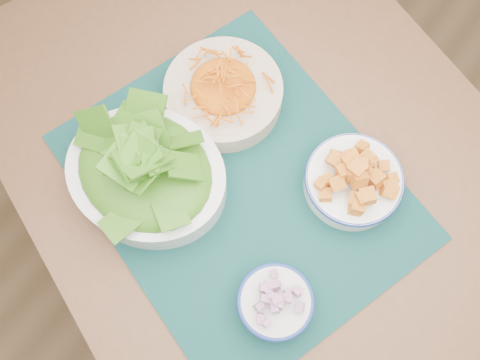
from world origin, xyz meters
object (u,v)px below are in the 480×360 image
Objects in this scene: table at (280,200)px; carrot_bowl at (223,90)px; squash_bowl at (354,179)px; onion_bowl at (275,302)px; lettuce_bowl at (145,170)px; placemat at (240,186)px.

carrot_bowl is at bearing 179.65° from table.
squash_bowl reaches higher than onion_bowl.
lettuce_bowl is at bearing -123.63° from table.
squash_bowl is at bearing -0.11° from carrot_bowl.
onion_bowl is at bearing -38.70° from table.
carrot_bowl is 0.29m from squash_bowl.
onion_bowl is (0.01, -0.26, -0.01)m from squash_bowl.
placemat is 1.81× the size of lettuce_bowl.
table is at bearing 121.39° from onion_bowl.
table is 0.24m from carrot_bowl.
placemat is at bearing 142.22° from onion_bowl.
table is 0.25m from onion_bowl.
squash_bowl is 1.43× the size of onion_bowl.
carrot_bowl is at bearing 154.15° from placemat.
table is at bearing 24.44° from lettuce_bowl.
carrot_bowl is at bearing 179.89° from squash_bowl.
onion_bowl reaches higher than placemat.
onion_bowl reaches higher than table.
onion_bowl is (0.11, -0.19, 0.13)m from table.
placemat is (-0.06, -0.05, 0.09)m from table.
placemat is at bearing 22.96° from lettuce_bowl.
squash_bowl is at bearing 53.84° from placemat.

